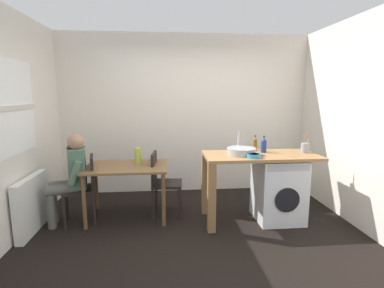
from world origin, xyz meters
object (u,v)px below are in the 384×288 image
bottle_squat_brown (264,145)px  mixing_bowl (254,156)px  seated_person (71,174)px  dining_table (127,173)px  washing_machine (278,189)px  bottle_tall_green (255,144)px  vase (138,156)px  chair_person_seat (85,185)px  chair_opposite (162,180)px  utensil_crock (305,148)px

bottle_squat_brown → mixing_bowl: bottle_squat_brown is taller
seated_person → bottle_squat_brown: (2.57, -0.02, 0.35)m
dining_table → washing_machine: 2.08m
seated_person → mixing_bowl: seated_person is taller
bottle_tall_green → mixing_bowl: bottle_tall_green is taller
washing_machine → bottle_squat_brown: bearing=147.2°
seated_person → vase: size_ratio=5.30×
chair_person_seat → bottle_squat_brown: (2.42, -0.06, 0.51)m
bottle_squat_brown → seated_person: bearing=179.5°
chair_person_seat → vase: bearing=-88.1°
chair_person_seat → chair_opposite: 1.03m
bottle_squat_brown → chair_person_seat: bearing=178.7°
bottle_squat_brown → vase: bearing=172.0°
chair_person_seat → washing_machine: bearing=-106.7°
chair_opposite → mixing_bowl: bearing=71.3°
bottle_tall_green → vase: (-1.64, 0.10, -0.16)m
dining_table → chair_person_seat: size_ratio=1.22×
seated_person → bottle_squat_brown: bearing=-103.3°
dining_table → washing_machine: (2.05, -0.26, -0.21)m
seated_person → vase: seated_person is taller
chair_person_seat → vase: vase is taller
chair_opposite → bottle_tall_green: 1.41m
dining_table → seated_person: 0.71m
chair_opposite → seated_person: seated_person is taller
dining_table → utensil_crock: bearing=-4.9°
dining_table → bottle_tall_green: bearing=-0.1°
bottle_tall_green → chair_person_seat: bearing=-178.1°
utensil_crock → vase: 2.30m
chair_opposite → vase: bearing=-92.2°
mixing_bowl → utensil_crock: (0.79, 0.25, 0.04)m
bottle_squat_brown → dining_table: bearing=175.7°
seated_person → washing_machine: bearing=-105.8°
chair_person_seat → seated_person: 0.23m
bottle_tall_green → mixing_bowl: (-0.16, -0.45, -0.07)m
dining_table → mixing_bowl: mixing_bowl is taller
seated_person → bottle_squat_brown: size_ratio=5.34×
washing_machine → vase: 1.98m
chair_person_seat → washing_machine: 2.61m
seated_person → bottle_tall_green: 2.52m
bottle_tall_green → bottle_squat_brown: bottle_squat_brown is taller
chair_person_seat → seated_person: (-0.16, -0.04, 0.16)m
seated_person → vase: (0.85, 0.22, 0.18)m
washing_machine → chair_opposite: bearing=168.6°
chair_person_seat → mixing_bowl: mixing_bowl is taller
dining_table → mixing_bowl: size_ratio=6.07×
chair_person_seat → bottle_squat_brown: bearing=-104.2°
bottle_squat_brown → vase: 1.74m
seated_person → washing_machine: size_ratio=1.40×
bottle_squat_brown → utensil_crock: utensil_crock is taller
mixing_bowl → vase: mixing_bowl is taller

